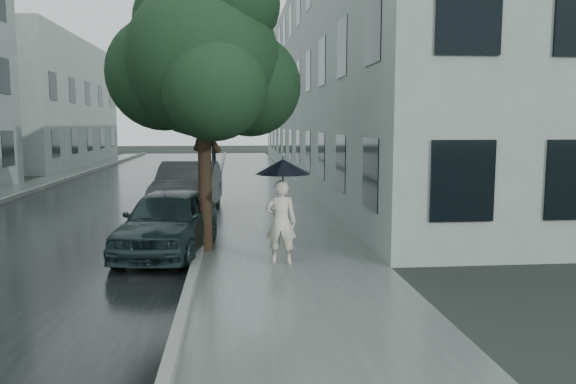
{
  "coord_description": "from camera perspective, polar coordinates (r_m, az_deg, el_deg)",
  "views": [
    {
      "loc": [
        -0.87,
        -8.34,
        2.64
      ],
      "look_at": [
        0.2,
        2.57,
        1.3
      ],
      "focal_mm": 35.0,
      "sensor_mm": 36.0,
      "label": 1
    }
  ],
  "objects": [
    {
      "name": "ground",
      "position": [
        8.79,
        0.33,
        -10.51
      ],
      "size": [
        120.0,
        120.0,
        0.0
      ],
      "primitive_type": "plane",
      "color": "black",
      "rests_on": "ground"
    },
    {
      "name": "sidewalk",
      "position": [
        20.54,
        -2.44,
        -0.41
      ],
      "size": [
        3.5,
        60.0,
        0.01
      ],
      "primitive_type": "cube",
      "color": "slate",
      "rests_on": "ground"
    },
    {
      "name": "kerb_near",
      "position": [
        20.51,
        -7.54,
        -0.28
      ],
      "size": [
        0.15,
        60.0,
        0.15
      ],
      "primitive_type": "cube",
      "color": "slate",
      "rests_on": "ground"
    },
    {
      "name": "asphalt_road",
      "position": [
        20.94,
        -17.15,
        -0.58
      ],
      "size": [
        6.85,
        60.0,
        0.0
      ],
      "primitive_type": "cube",
      "color": "black",
      "rests_on": "ground"
    },
    {
      "name": "kerb_far",
      "position": [
        21.9,
        -26.17,
        -0.48
      ],
      "size": [
        0.15,
        60.0,
        0.15
      ],
      "primitive_type": "cube",
      "color": "slate",
      "rests_on": "ground"
    },
    {
      "name": "building_near",
      "position": [
        28.61,
        7.33,
        10.64
      ],
      "size": [
        7.02,
        36.0,
        9.0
      ],
      "color": "#95A29C",
      "rests_on": "ground"
    },
    {
      "name": "building_far_b",
      "position": [
        40.48,
        -24.47,
        8.27
      ],
      "size": [
        7.02,
        18.0,
        8.0
      ],
      "color": "#95A29C",
      "rests_on": "ground"
    },
    {
      "name": "pedestrian",
      "position": [
        10.54,
        -0.72,
        -3.07
      ],
      "size": [
        0.64,
        0.47,
        1.59
      ],
      "primitive_type": "imported",
      "rotation": [
        0.0,
        0.0,
        2.97
      ],
      "color": "beige",
      "rests_on": "sidewalk"
    },
    {
      "name": "umbrella",
      "position": [
        10.45,
        -0.52,
        2.59
      ],
      "size": [
        1.32,
        1.32,
        1.1
      ],
      "rotation": [
        0.0,
        0.0,
        -0.31
      ],
      "color": "black",
      "rests_on": "ground"
    },
    {
      "name": "street_tree",
      "position": [
        11.83,
        -8.62,
        13.3
      ],
      "size": [
        4.05,
        3.68,
        5.94
      ],
      "color": "#332619",
      "rests_on": "ground"
    },
    {
      "name": "lamp_post",
      "position": [
        17.36,
        -8.1,
        8.74
      ],
      "size": [
        0.85,
        0.32,
        5.62
      ],
      "rotation": [
        0.0,
        0.0,
        0.02
      ],
      "color": "black",
      "rests_on": "ground"
    },
    {
      "name": "car_near",
      "position": [
        11.73,
        -12.06,
        -2.86
      ],
      "size": [
        2.1,
        4.07,
        1.32
      ],
      "primitive_type": "imported",
      "rotation": [
        0.0,
        0.0,
        -0.14
      ],
      "color": "#1A2A2C",
      "rests_on": "ground"
    },
    {
      "name": "car_far",
      "position": [
        16.92,
        -10.09,
        0.48
      ],
      "size": [
        1.92,
        4.69,
        1.51
      ],
      "primitive_type": "imported",
      "rotation": [
        0.0,
        0.0,
        -0.07
      ],
      "color": "#242629",
      "rests_on": "ground"
    }
  ]
}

